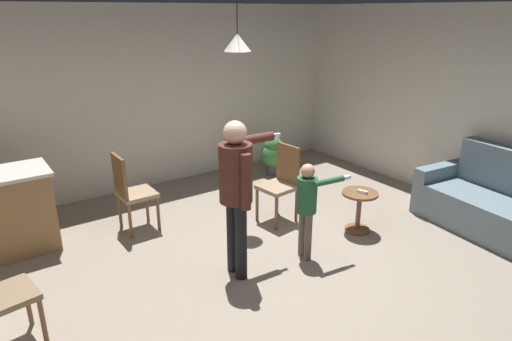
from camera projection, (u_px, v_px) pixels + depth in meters
ground at (287, 270)px, 4.74m from camera, size 7.68×7.68×0.00m
wall_back at (157, 98)px, 6.75m from camera, size 6.40×0.10×2.70m
wall_right at (475, 109)px, 6.00m from camera, size 0.10×6.40×2.70m
couch_floral at (496, 206)px, 5.50m from camera, size 1.03×1.88×1.00m
side_table_by_couch at (359, 207)px, 5.48m from camera, size 0.44×0.44×0.52m
person_adult at (237, 183)px, 4.35m from camera, size 0.82×0.48×1.64m
person_child at (307, 201)px, 4.77m from camera, size 0.56×0.36×1.10m
dining_chair_by_counter at (281, 181)px, 5.71m from camera, size 0.46×0.46×1.00m
dining_chair_centre_back at (131, 190)px, 5.42m from camera, size 0.42×0.42×1.00m
potted_plant_corner at (274, 154)px, 7.40m from camera, size 0.42×0.42×0.65m
spare_remote_on_table at (362, 192)px, 5.38m from camera, size 0.07×0.13×0.04m
ceiling_light_pendant at (237, 42)px, 5.17m from camera, size 0.32×0.32×0.55m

